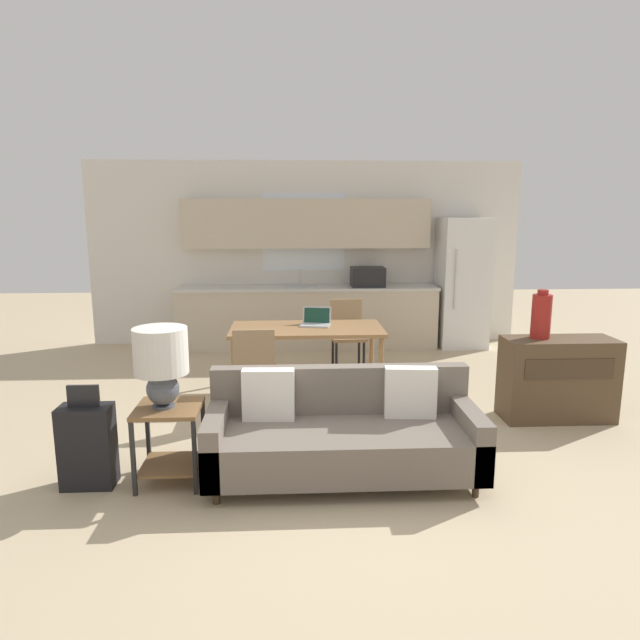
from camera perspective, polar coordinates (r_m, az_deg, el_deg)
The scene contains 14 objects.
ground_plane at distance 4.44m, azimuth 0.46°, elevation -16.00°, with size 20.00×20.00×0.00m, color tan.
wall_back at distance 8.60m, azimuth -1.39°, elevation 6.70°, with size 6.40×0.07×2.70m.
kitchen_counter at distance 8.36m, azimuth -1.21°, elevation 3.03°, with size 3.78×0.65×2.15m.
refrigerator at distance 8.63m, azimuth 14.01°, elevation 3.63°, with size 0.68×0.70×1.88m.
dining_table at distance 6.30m, azimuth -1.33°, elevation -1.27°, with size 1.67×0.83×0.73m.
couch at distance 4.45m, azimuth 2.26°, elevation -11.33°, with size 2.03×0.80×0.81m.
side_table at distance 4.45m, azimuth -14.81°, elevation -10.69°, with size 0.47×0.47×0.59m.
table_lamp at distance 4.28m, azimuth -15.60°, elevation -3.79°, with size 0.39×0.39×0.59m.
credenza at distance 5.99m, azimuth 22.66°, elevation -5.45°, with size 1.05×0.43×0.80m.
vase at distance 5.81m, azimuth 21.25°, elevation 0.41°, with size 0.18×0.18×0.47m.
dining_chair_near_left at distance 5.63m, azimuth -6.55°, elevation -4.62°, with size 0.43×0.43×0.89m.
dining_chair_far_right at distance 7.16m, azimuth 2.75°, elevation -1.16°, with size 0.44×0.44×0.89m.
laptop at distance 6.41m, azimuth -0.40°, elevation -0.08°, with size 0.36×0.31×0.20m.
suitcase at distance 4.60m, azimuth -22.23°, elevation -11.55°, with size 0.38×0.22×0.78m.
Camera 1 is at (-0.24, -3.94, 2.03)m, focal length 32.00 mm.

